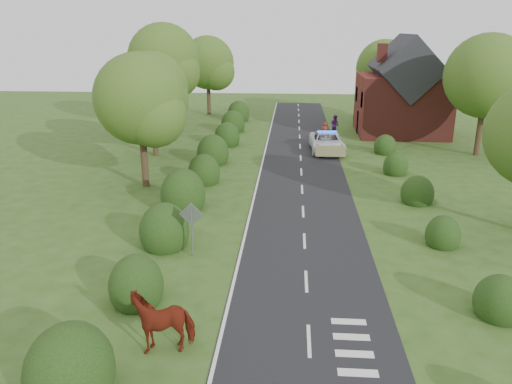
# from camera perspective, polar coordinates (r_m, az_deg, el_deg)

# --- Properties ---
(ground) EXTENTS (120.00, 120.00, 0.00)m
(ground) POSITION_cam_1_polar(r_m,az_deg,el_deg) (20.43, 5.76, -10.17)
(ground) COLOR #314E18
(road) EXTENTS (6.00, 70.00, 0.02)m
(road) POSITION_cam_1_polar(r_m,az_deg,el_deg) (34.37, 5.22, 1.83)
(road) COLOR black
(road) RESTS_ON ground
(road_markings) EXTENTS (4.96, 70.00, 0.01)m
(road_markings) POSITION_cam_1_polar(r_m,az_deg,el_deg) (32.38, 2.43, 0.89)
(road_markings) COLOR white
(road_markings) RESTS_ON road
(hedgerow_left) EXTENTS (2.75, 50.41, 3.00)m
(hedgerow_left) POSITION_cam_1_polar(r_m,az_deg,el_deg) (31.52, -6.59, 1.66)
(hedgerow_left) COLOR black
(hedgerow_left) RESTS_ON ground
(hedgerow_right) EXTENTS (2.10, 45.78, 2.10)m
(hedgerow_right) POSITION_cam_1_polar(r_m,az_deg,el_deg) (31.43, 17.44, 0.50)
(hedgerow_right) COLOR black
(hedgerow_right) RESTS_ON ground
(tree_left_a) EXTENTS (5.74, 5.60, 8.38)m
(tree_left_a) POSITION_cam_1_polar(r_m,az_deg,el_deg) (31.47, -12.73, 9.88)
(tree_left_a) COLOR #332316
(tree_left_a) RESTS_ON ground
(tree_left_b) EXTENTS (5.74, 5.60, 8.07)m
(tree_left_b) POSITION_cam_1_polar(r_m,az_deg,el_deg) (39.54, -11.51, 11.17)
(tree_left_b) COLOR #332316
(tree_left_b) RESTS_ON ground
(tree_left_c) EXTENTS (6.97, 6.80, 10.22)m
(tree_left_c) POSITION_cam_1_polar(r_m,az_deg,el_deg) (49.38, -10.17, 14.33)
(tree_left_c) COLOR #332316
(tree_left_c) RESTS_ON ground
(tree_left_d) EXTENTS (6.15, 6.00, 8.89)m
(tree_left_d) POSITION_cam_1_polar(r_m,az_deg,el_deg) (58.73, -5.29, 14.25)
(tree_left_d) COLOR #332316
(tree_left_d) RESTS_ON ground
(tree_right_b) EXTENTS (6.56, 6.40, 9.40)m
(tree_right_b) POSITION_cam_1_polar(r_m,az_deg,el_deg) (42.69, 25.29, 11.53)
(tree_right_b) COLOR #332316
(tree_right_b) RESTS_ON ground
(tree_right_c) EXTENTS (6.15, 6.00, 8.58)m
(tree_right_c) POSITION_cam_1_polar(r_m,az_deg,el_deg) (56.86, 14.71, 13.32)
(tree_right_c) COLOR #332316
(tree_right_c) RESTS_ON ground
(road_sign) EXTENTS (1.06, 0.08, 2.53)m
(road_sign) POSITION_cam_1_polar(r_m,az_deg,el_deg) (21.95, -7.40, -3.38)
(road_sign) COLOR gray
(road_sign) RESTS_ON ground
(house) EXTENTS (8.00, 7.40, 9.17)m
(house) POSITION_cam_1_polar(r_m,az_deg,el_deg) (49.39, 16.39, 10.69)
(house) COLOR maroon
(house) RESTS_ON ground
(cow) EXTENTS (2.56, 1.83, 1.64)m
(cow) POSITION_cam_1_polar(r_m,az_deg,el_deg) (16.58, -10.56, -14.46)
(cow) COLOR maroon
(cow) RESTS_ON ground
(police_van) EXTENTS (2.86, 5.78, 1.71)m
(police_van) POSITION_cam_1_polar(r_m,az_deg,el_deg) (41.39, 8.08, 5.66)
(police_van) COLOR white
(police_van) RESTS_ON ground
(pedestrian_red) EXTENTS (0.67, 0.50, 1.69)m
(pedestrian_red) POSITION_cam_1_polar(r_m,az_deg,el_deg) (45.30, 7.82, 6.85)
(pedestrian_red) COLOR maroon
(pedestrian_red) RESTS_ON ground
(pedestrian_purple) EXTENTS (1.14, 1.13, 1.86)m
(pedestrian_purple) POSITION_cam_1_polar(r_m,az_deg,el_deg) (48.29, 8.98, 7.60)
(pedestrian_purple) COLOR #541A6E
(pedestrian_purple) RESTS_ON ground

